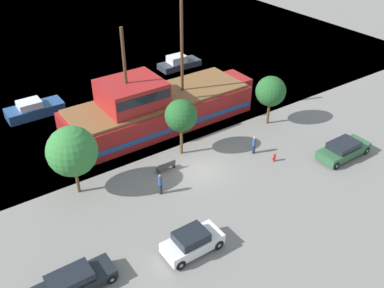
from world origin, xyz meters
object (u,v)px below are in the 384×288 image
(bench_promenade_east, at_px, (166,166))
(parked_car_curb_mid, at_px, (72,282))
(parked_car_curb_front, at_px, (192,242))
(fire_hydrant, at_px, (274,157))
(parked_car_curb_rear, at_px, (343,149))
(pedestrian_walking_near, at_px, (160,184))
(pedestrian_walking_far, at_px, (254,145))
(moored_boat_dockside, at_px, (34,109))
(pirate_ship, at_px, (156,107))
(moored_boat_outer, at_px, (179,63))

(bench_promenade_east, bearing_deg, parked_car_curb_mid, -146.80)
(parked_car_curb_front, bearing_deg, fire_hydrant, 21.01)
(parked_car_curb_rear, xyz_separation_m, fire_hydrant, (-5.30, 2.81, -0.33))
(fire_hydrant, height_order, pedestrian_walking_near, pedestrian_walking_near)
(pedestrian_walking_far, bearing_deg, fire_hydrant, -72.04)
(moored_boat_dockside, relative_size, pedestrian_walking_far, 3.29)
(pirate_ship, bearing_deg, parked_car_curb_front, -112.73)
(moored_boat_dockside, distance_m, pedestrian_walking_far, 22.12)
(pirate_ship, distance_m, parked_car_curb_front, 16.65)
(parked_car_curb_rear, relative_size, fire_hydrant, 6.41)
(parked_car_curb_mid, relative_size, parked_car_curb_rear, 1.00)
(parked_car_curb_mid, bearing_deg, fire_hydrant, 8.94)
(parked_car_curb_rear, bearing_deg, bench_promenade_east, 153.17)
(pirate_ship, distance_m, pedestrian_walking_far, 10.10)
(moored_boat_dockside, bearing_deg, fire_hydrant, -54.13)
(parked_car_curb_front, relative_size, parked_car_curb_rear, 0.80)
(parked_car_curb_mid, distance_m, pedestrian_walking_near, 9.95)
(bench_promenade_east, height_order, pedestrian_walking_far, pedestrian_walking_far)
(parked_car_curb_front, distance_m, pedestrian_walking_far, 12.45)
(parked_car_curb_mid, height_order, parked_car_curb_rear, parked_car_curb_rear)
(bench_promenade_east, xyz_separation_m, pedestrian_walking_near, (-1.89, -2.25, 0.47))
(fire_hydrant, bearing_deg, moored_boat_outer, 78.37)
(parked_car_curb_rear, bearing_deg, pedestrian_walking_near, 163.46)
(fire_hydrant, bearing_deg, moored_boat_dockside, 125.87)
(pirate_ship, distance_m, pedestrian_walking_near, 10.57)
(moored_boat_outer, bearing_deg, bench_promenade_east, -125.79)
(fire_hydrant, relative_size, bench_promenade_east, 0.48)
(pirate_ship, distance_m, parked_car_curb_mid, 19.68)
(parked_car_curb_front, bearing_deg, bench_promenade_east, 69.07)
(parked_car_curb_front, bearing_deg, pedestrian_walking_near, 77.86)
(parked_car_curb_front, height_order, pedestrian_walking_near, pedestrian_walking_near)
(moored_boat_outer, height_order, pedestrian_walking_far, pedestrian_walking_far)
(bench_promenade_east, bearing_deg, pirate_ship, 65.16)
(parked_car_curb_mid, xyz_separation_m, parked_car_curb_rear, (24.12, 0.15, 0.06))
(pirate_ship, height_order, parked_car_curb_rear, pirate_ship)
(fire_hydrant, bearing_deg, pirate_ship, 114.33)
(pirate_ship, height_order, parked_car_curb_mid, pirate_ship)
(moored_boat_outer, bearing_deg, parked_car_curb_front, -121.44)
(parked_car_curb_front, distance_m, pedestrian_walking_near, 6.26)
(bench_promenade_east, bearing_deg, pedestrian_walking_near, -129.93)
(parked_car_curb_mid, bearing_deg, moored_boat_outer, 46.43)
(parked_car_curb_front, height_order, fire_hydrant, parked_car_curb_front)
(parked_car_curb_front, distance_m, fire_hydrant, 12.19)
(pirate_ship, xyz_separation_m, moored_boat_outer, (9.37, 10.51, -1.25))
(pedestrian_walking_near, bearing_deg, pedestrian_walking_far, 0.87)
(parked_car_curb_mid, distance_m, bench_promenade_east, 12.72)
(moored_boat_dockside, distance_m, parked_car_curb_mid, 22.91)
(parked_car_curb_mid, relative_size, pedestrian_walking_near, 2.77)
(parked_car_curb_mid, xyz_separation_m, bench_promenade_east, (10.64, 6.97, -0.25))
(moored_boat_dockside, height_order, moored_boat_outer, moored_boat_dockside)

